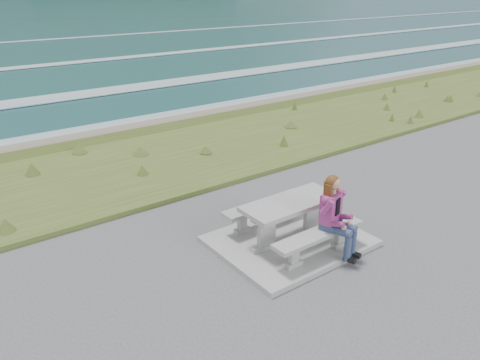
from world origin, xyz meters
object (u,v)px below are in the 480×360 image
object	(u,v)px
seated_woman	(338,226)
bench_landward	(318,238)
picnic_table	(291,210)
bench_seaward	(265,207)

from	to	relation	value
seated_woman	bench_landward	bearing A→B (deg)	140.42
bench_landward	seated_woman	size ratio (longest dim) A/B	1.29
picnic_table	bench_landward	size ratio (longest dim) A/B	1.00
bench_landward	seated_woman	distance (m)	0.37
bench_landward	seated_woman	xyz separation A→B (m)	(0.31, -0.13, 0.17)
seated_woman	bench_seaward	bearing A→B (deg)	84.26
bench_seaward	seated_woman	xyz separation A→B (m)	(0.31, -1.53, 0.17)
picnic_table	bench_landward	distance (m)	0.74
bench_landward	picnic_table	bearing A→B (deg)	90.00
bench_seaward	bench_landward	bearing A→B (deg)	-90.00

